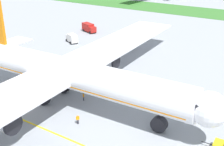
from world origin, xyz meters
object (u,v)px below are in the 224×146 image
(ground_crew_wingwalker_starboard, at_px, (78,119))
(service_truck_catering_van, at_px, (72,38))
(ground_crew_wingwalker_port, at_px, (83,96))
(airliner_foreground, at_px, (64,73))
(service_truck_fuel_bowser, at_px, (89,28))

(ground_crew_wingwalker_starboard, relative_size, service_truck_catering_van, 0.32)
(ground_crew_wingwalker_port, xyz_separation_m, service_truck_catering_van, (-26.72, 28.43, 0.50))
(ground_crew_wingwalker_starboard, bearing_deg, service_truck_catering_van, 131.13)
(ground_crew_wingwalker_port, bearing_deg, ground_crew_wingwalker_starboard, -58.75)
(airliner_foreground, height_order, ground_crew_wingwalker_port, airliner_foreground)
(airliner_foreground, height_order, service_truck_fuel_bowser, airliner_foreground)
(ground_crew_wingwalker_starboard, height_order, service_truck_fuel_bowser, service_truck_fuel_bowser)
(service_truck_fuel_bowser, height_order, service_truck_catering_van, service_truck_fuel_bowser)
(airliner_foreground, bearing_deg, service_truck_catering_van, 128.18)
(service_truck_catering_van, bearing_deg, ground_crew_wingwalker_port, -46.77)
(ground_crew_wingwalker_port, height_order, service_truck_catering_van, service_truck_catering_van)
(ground_crew_wingwalker_port, xyz_separation_m, service_truck_fuel_bowser, (-29.82, 41.53, 0.64))
(ground_crew_wingwalker_port, distance_m, ground_crew_wingwalker_starboard, 8.35)
(ground_crew_wingwalker_port, bearing_deg, service_truck_catering_van, 133.23)
(airliner_foreground, relative_size, service_truck_catering_van, 17.09)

